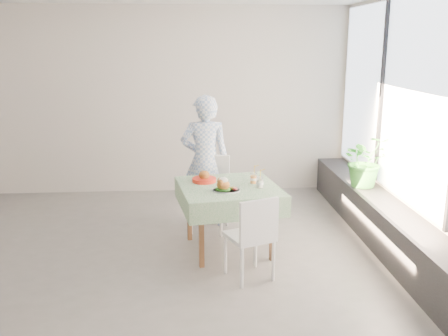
{
  "coord_description": "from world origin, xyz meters",
  "views": [
    {
      "loc": [
        0.61,
        -5.07,
        2.25
      ],
      "look_at": [
        0.97,
        0.18,
        0.93
      ],
      "focal_mm": 40.0,
      "sensor_mm": 36.0,
      "label": 1
    }
  ],
  "objects": [
    {
      "name": "juice_cup_lemonade",
      "position": [
        1.35,
        0.03,
        0.8
      ],
      "size": [
        0.08,
        0.08,
        0.24
      ],
      "color": "white",
      "rests_on": "cafe_table"
    },
    {
      "name": "wall_right",
      "position": [
        3.0,
        0.0,
        1.4
      ],
      "size": [
        0.02,
        5.0,
        2.8
      ],
      "primitive_type": "cube",
      "color": "beige",
      "rests_on": "ground"
    },
    {
      "name": "potted_plant",
      "position": [
        2.79,
        0.83,
        0.83
      ],
      "size": [
        0.64,
        0.57,
        0.66
      ],
      "primitive_type": "imported",
      "rotation": [
        0.0,
        0.0,
        0.09
      ],
      "color": "#307A28",
      "rests_on": "window_ledge"
    },
    {
      "name": "chair_far",
      "position": [
        0.83,
        0.75,
        0.28
      ],
      "size": [
        0.53,
        0.53,
        0.91
      ],
      "color": "white",
      "rests_on": "ground"
    },
    {
      "name": "juice_cup_orange",
      "position": [
        1.3,
        0.2,
        0.8
      ],
      "size": [
        0.09,
        0.09,
        0.24
      ],
      "color": "white",
      "rests_on": "cafe_table"
    },
    {
      "name": "wall_front",
      "position": [
        0.0,
        -2.5,
        1.4
      ],
      "size": [
        6.0,
        0.02,
        2.8
      ],
      "primitive_type": "cube",
      "color": "beige",
      "rests_on": "ground"
    },
    {
      "name": "window_ledge",
      "position": [
        2.8,
        0.0,
        0.25
      ],
      "size": [
        0.4,
        4.8,
        0.5
      ],
      "primitive_type": "cube",
      "color": "black",
      "rests_on": "ground"
    },
    {
      "name": "chair_near",
      "position": [
        1.17,
        -0.59,
        0.26
      ],
      "size": [
        0.52,
        0.52,
        0.85
      ],
      "color": "white",
      "rests_on": "ground"
    },
    {
      "name": "wall_back",
      "position": [
        0.0,
        2.5,
        1.4
      ],
      "size": [
        6.0,
        0.02,
        2.8
      ],
      "primitive_type": "cube",
      "color": "beige",
      "rests_on": "ground"
    },
    {
      "name": "main_dish",
      "position": [
        0.96,
        -0.08,
        0.79
      ],
      "size": [
        0.29,
        0.29,
        0.15
      ],
      "color": "white",
      "rests_on": "cafe_table"
    },
    {
      "name": "window_pane",
      "position": [
        2.97,
        0.0,
        1.65
      ],
      "size": [
        0.01,
        4.8,
        2.18
      ],
      "primitive_type": "cube",
      "color": "#D1E0F9",
      "rests_on": "ground"
    },
    {
      "name": "floor",
      "position": [
        0.0,
        0.0,
        0.0
      ],
      "size": [
        6.0,
        6.0,
        0.0
      ],
      "primitive_type": "plane",
      "color": "#605E5B",
      "rests_on": "ground"
    },
    {
      "name": "second_dish",
      "position": [
        0.76,
        0.31,
        0.78
      ],
      "size": [
        0.27,
        0.27,
        0.13
      ],
      "color": "red",
      "rests_on": "cafe_table"
    },
    {
      "name": "cafe_table",
      "position": [
        1.02,
        0.13,
        0.46
      ],
      "size": [
        1.19,
        1.19,
        0.74
      ],
      "color": "brown",
      "rests_on": "ground"
    },
    {
      "name": "diner",
      "position": [
        0.79,
        0.96,
        0.83
      ],
      "size": [
        0.61,
        0.41,
        1.65
      ],
      "primitive_type": "imported",
      "rotation": [
        0.0,
        0.0,
        3.13
      ],
      "color": "#83A3D2",
      "rests_on": "ground"
    }
  ]
}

